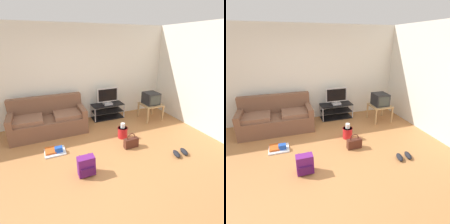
# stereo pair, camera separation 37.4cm
# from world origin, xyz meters

# --- Properties ---
(ground_plane) EXTENTS (9.00, 9.80, 0.02)m
(ground_plane) POSITION_xyz_m (0.00, 0.00, -0.01)
(ground_plane) COLOR #B27542
(wall_back) EXTENTS (9.00, 0.10, 2.70)m
(wall_back) POSITION_xyz_m (0.00, 2.45, 1.35)
(wall_back) COLOR silver
(wall_back) RESTS_ON ground_plane
(wall_right) EXTENTS (0.10, 3.60, 2.70)m
(wall_right) POSITION_xyz_m (3.05, 0.84, 1.35)
(wall_right) COLOR silver
(wall_right) RESTS_ON ground_plane
(couch) EXTENTS (1.86, 0.86, 0.91)m
(couch) POSITION_xyz_m (-0.71, 1.89, 0.33)
(couch) COLOR brown
(couch) RESTS_ON ground_plane
(tv_stand) EXTENTS (0.97, 0.44, 0.45)m
(tv_stand) POSITION_xyz_m (1.04, 2.16, 0.22)
(tv_stand) COLOR black
(tv_stand) RESTS_ON ground_plane
(flat_tv) EXTENTS (0.65, 0.22, 0.51)m
(flat_tv) POSITION_xyz_m (1.04, 2.13, 0.70)
(flat_tv) COLOR #B2B2B7
(flat_tv) RESTS_ON tv_stand
(side_table) EXTENTS (0.59, 0.59, 0.48)m
(side_table) POSITION_xyz_m (2.22, 1.57, 0.42)
(side_table) COLOR tan
(side_table) RESTS_ON ground_plane
(crt_tv) EXTENTS (0.41, 0.44, 0.35)m
(crt_tv) POSITION_xyz_m (2.22, 1.59, 0.66)
(crt_tv) COLOR #232326
(crt_tv) RESTS_ON side_table
(backpack) EXTENTS (0.31, 0.24, 0.37)m
(backpack) POSITION_xyz_m (-0.26, -0.08, 0.18)
(backpack) COLOR #661E70
(backpack) RESTS_ON ground_plane
(handbag) EXTENTS (0.33, 0.12, 0.35)m
(handbag) POSITION_xyz_m (0.91, 0.39, 0.12)
(handbag) COLOR #4C2319
(handbag) RESTS_ON ground_plane
(cleaning_bucket) EXTENTS (0.25, 0.25, 0.39)m
(cleaning_bucket) POSITION_xyz_m (0.93, 0.86, 0.16)
(cleaning_bucket) COLOR red
(cleaning_bucket) RESTS_ON ground_plane
(sneakers_pair) EXTENTS (0.39, 0.28, 0.09)m
(sneakers_pair) POSITION_xyz_m (1.74, -0.28, 0.04)
(sneakers_pair) COLOR black
(sneakers_pair) RESTS_ON ground_plane
(floor_tray) EXTENTS (0.44, 0.36, 0.14)m
(floor_tray) POSITION_xyz_m (-0.72, 0.85, 0.04)
(floor_tray) COLOR silver
(floor_tray) RESTS_ON ground_plane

